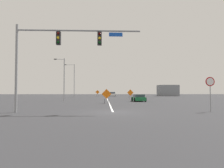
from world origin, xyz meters
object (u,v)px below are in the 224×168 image
construction_sign_median_far (130,93)px  car_white_distant (112,94)px  street_lamp_mid_right (73,79)px  car_green_passing (139,98)px  construction_sign_left_shoulder (107,94)px  construction_sign_left_lane (97,92)px  street_lamp_near_left (63,77)px  traffic_signal_assembly (57,47)px  stop_sign (210,87)px

construction_sign_median_far → car_white_distant: construction_sign_median_far is taller
street_lamp_mid_right → car_white_distant: size_ratio=2.01×
car_green_passing → construction_sign_left_shoulder: bearing=-135.0°
street_lamp_mid_right → car_green_passing: bearing=-53.6°
street_lamp_mid_right → construction_sign_left_shoulder: size_ratio=4.28×
construction_sign_left_lane → construction_sign_median_far: bearing=-70.7°
street_lamp_near_left → construction_sign_left_lane: bearing=81.0°
street_lamp_mid_right → construction_sign_left_lane: size_ratio=4.09×
street_lamp_near_left → construction_sign_left_shoulder: 10.95m
traffic_signal_assembly → street_lamp_mid_right: 36.12m
street_lamp_near_left → car_white_distant: (10.01, 36.64, -3.43)m
street_lamp_mid_right → street_lamp_near_left: 16.26m
construction_sign_median_far → construction_sign_left_lane: construction_sign_left_lane is taller
car_green_passing → car_white_distant: bearing=94.2°
construction_sign_left_shoulder → traffic_signal_assembly: bearing=-108.6°
car_green_passing → construction_sign_left_lane: bearing=103.3°
street_lamp_near_left → construction_sign_left_lane: size_ratio=3.56×
car_white_distant → street_lamp_mid_right: bearing=-117.6°
street_lamp_mid_right → car_white_distant: 23.38m
stop_sign → car_white_distant: (-5.80, 56.25, -1.31)m
stop_sign → construction_sign_left_shoulder: bearing=124.6°
stop_sign → construction_sign_left_shoulder: (-8.36, 12.13, -0.76)m
stop_sign → car_green_passing: bearing=99.6°
street_lamp_near_left → car_white_distant: street_lamp_near_left is taller
street_lamp_mid_right → traffic_signal_assembly: bearing=-83.6°
construction_sign_median_far → car_green_passing: size_ratio=0.53×
stop_sign → construction_sign_median_far: bearing=96.0°
construction_sign_median_far → construction_sign_left_lane: (-7.90, 22.61, 0.02)m
stop_sign → street_lamp_mid_right: bearing=114.7°
traffic_signal_assembly → construction_sign_left_shoulder: bearing=71.4°
street_lamp_mid_right → construction_sign_median_far: bearing=-29.2°
construction_sign_left_shoulder → car_white_distant: (2.56, 44.12, -0.54)m
car_white_distant → stop_sign: bearing=-84.1°
car_white_distant → construction_sign_left_shoulder: bearing=-93.3°
traffic_signal_assembly → street_lamp_mid_right: (-4.01, 35.90, -0.46)m
construction_sign_median_far → car_green_passing: construction_sign_median_far is taller
traffic_signal_assembly → car_white_distant: size_ratio=2.35×
car_white_distant → street_lamp_near_left: bearing=-105.3°
street_lamp_near_left → construction_sign_median_far: 15.75m
street_lamp_near_left → street_lamp_mid_right: bearing=92.3°
stop_sign → construction_sign_left_lane: size_ratio=1.36×
car_green_passing → traffic_signal_assembly: bearing=-118.4°
construction_sign_median_far → car_green_passing: (0.01, -10.77, -0.73)m
construction_sign_left_shoulder → car_green_passing: size_ratio=0.51×
stop_sign → construction_sign_median_far: (-2.97, 28.30, -0.70)m
construction_sign_median_far → car_white_distant: (-2.83, 27.96, -0.61)m
street_lamp_near_left → car_green_passing: street_lamp_near_left is taller
stop_sign → construction_sign_median_far: stop_sign is taller
traffic_signal_assembly → stop_sign: traffic_signal_assembly is taller
street_lamp_near_left → construction_sign_median_far: (12.84, 8.68, -2.82)m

